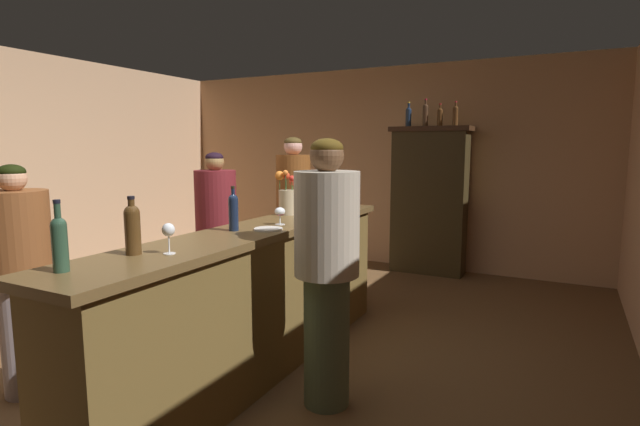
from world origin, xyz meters
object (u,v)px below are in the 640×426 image
Objects in this scene: display_bottle_left at (408,116)px; wine_bottle_rose at (132,227)px; wine_bottle_riesling at (59,241)px; display_bottle_center at (440,116)px; display_cabinet at (429,198)px; patron_in_grey at (216,228)px; bartender at (327,264)px; wine_bottle_malbec at (314,194)px; flower_arrangement at (287,197)px; bar_counter at (256,300)px; wine_bottle_chardonnay at (350,192)px; wine_glass_front at (331,200)px; wine_glass_mid at (280,213)px; wine_bottle_syrah at (333,192)px; patron_tall at (294,210)px; display_bottle_midleft at (425,114)px; display_bottle_midright at (455,115)px; wine_bottle_merlot at (233,211)px; patron_in_navy at (20,273)px; wine_glass_rear at (168,231)px; cheese_plate at (268,229)px.

wine_bottle_rose is at bearing -92.03° from display_bottle_left.
display_bottle_center is (0.55, 4.65, 0.78)m from wine_bottle_riesling.
display_bottle_left is at bearing 88.04° from wine_bottle_riesling.
patron_in_grey is at bearing -119.36° from display_cabinet.
wine_bottle_riesling is 1.43m from bartender.
wine_bottle_riesling is at bearing -89.05° from wine_bottle_malbec.
bartender is (0.78, -0.84, -0.29)m from flower_arrangement.
wine_bottle_chardonnay reaches higher than bar_counter.
display_bottle_center is at bearing 82.49° from wine_glass_front.
wine_glass_front is at bearing -40.68° from wine_bottle_malbec.
wine_glass_mid reaches higher than bar_counter.
wine_bottle_syrah is 0.76m from patron_tall.
display_bottle_center is 3.62m from bartender.
display_cabinet is 6.68× the size of display_bottle_center.
display_bottle_midleft is (0.21, -0.00, 0.02)m from display_bottle_left.
display_bottle_midleft is at bearing 85.15° from bar_counter.
wine_bottle_rose is 0.40m from wine_bottle_riesling.
bartender is (0.36, -3.45, -1.10)m from display_bottle_midleft.
display_cabinet is 1.91m from patron_tall.
display_bottle_left reaches higher than display_bottle_center.
display_bottle_center is 0.93× the size of display_bottle_midright.
wine_bottle_riesling is at bearing -91.41° from wine_bottle_merlot.
patron_tall is at bearing 111.76° from bar_counter.
patron_in_navy reaches higher than wine_bottle_riesling.
display_bottle_left reaches higher than wine_bottle_riesling.
wine_glass_mid is 0.71m from bartender.
display_bottle_center reaches higher than wine_bottle_chardonnay.
wine_bottle_malbec is at bearing -105.45° from display_bottle_center.
bar_counter is 0.67m from wine_bottle_merlot.
display_bottle_midright is at bearing 0.00° from display_bottle_midleft.
wine_glass_front is 0.96× the size of wine_glass_rear.
wine_bottle_rose is 4.33m from display_bottle_left.
display_bottle_center is at bearing 77.00° from flower_arrangement.
wine_glass_mid is at bearing -77.20° from wine_bottle_malbec.
flower_arrangement is at bearing -106.79° from display_bottle_midright.
display_bottle_midright is (0.57, 3.08, 0.85)m from wine_glass_mid.
wine_glass_mid is (0.12, -1.11, -0.05)m from wine_bottle_syrah.
wine_bottle_syrah is at bearing -59.01° from bartender.
display_cabinet is 11.27× the size of wine_glass_rear.
display_bottle_midright reaches higher than patron_in_grey.
display_cabinet is 1.01m from display_bottle_center.
patron_in_navy is at bearing -118.99° from wine_bottle_chardonnay.
wine_bottle_chardonnay is at bearing 90.14° from cheese_plate.
wine_bottle_merlot is 0.94× the size of wine_bottle_syrah.
display_bottle_midleft reaches higher than flower_arrangement.
display_cabinet is 1.04m from display_bottle_midleft.
wine_bottle_rose is at bearing -91.54° from wine_bottle_merlot.
cheese_plate is 0.66× the size of display_bottle_midright.
wine_bottle_riesling is at bearing -91.96° from display_bottle_left.
cheese_plate is at bearing -95.81° from display_bottle_center.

